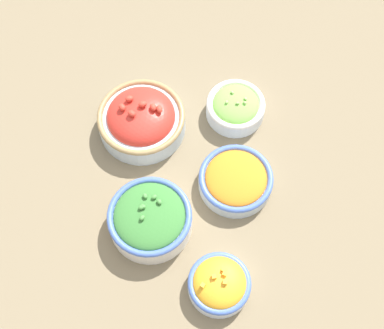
{
  "coord_description": "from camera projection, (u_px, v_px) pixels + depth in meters",
  "views": [
    {
      "loc": [
        0.45,
        0.11,
        0.98
      ],
      "look_at": [
        0.0,
        0.0,
        0.03
      ],
      "focal_mm": 50.0,
      "sensor_mm": 36.0,
      "label": 1
    }
  ],
  "objects": [
    {
      "name": "bowl_cherry_tomatoes",
      "position": [
        141.0,
        119.0,
        1.09
      ],
      "size": [
        0.18,
        0.18,
        0.09
      ],
      "color": "#B2C1CC",
      "rests_on": "ground_plane"
    },
    {
      "name": "bowl_squash",
      "position": [
        219.0,
        284.0,
        0.95
      ],
      "size": [
        0.11,
        0.11,
        0.06
      ],
      "color": "silver",
      "rests_on": "ground_plane"
    },
    {
      "name": "bowl_lettuce",
      "position": [
        236.0,
        107.0,
        1.12
      ],
      "size": [
        0.12,
        0.12,
        0.06
      ],
      "color": "silver",
      "rests_on": "ground_plane"
    },
    {
      "name": "bowl_broccoli",
      "position": [
        150.0,
        219.0,
        1.0
      ],
      "size": [
        0.16,
        0.16,
        0.07
      ],
      "color": "silver",
      "rests_on": "ground_plane"
    },
    {
      "name": "bowl_carrots",
      "position": [
        236.0,
        180.0,
        1.05
      ],
      "size": [
        0.15,
        0.15,
        0.05
      ],
      "color": "#B2C1CC",
      "rests_on": "ground_plane"
    },
    {
      "name": "ground_plane",
      "position": [
        192.0,
        171.0,
        1.08
      ],
      "size": [
        3.0,
        3.0,
        0.0
      ],
      "primitive_type": "plane",
      "color": "#75664C"
    }
  ]
}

